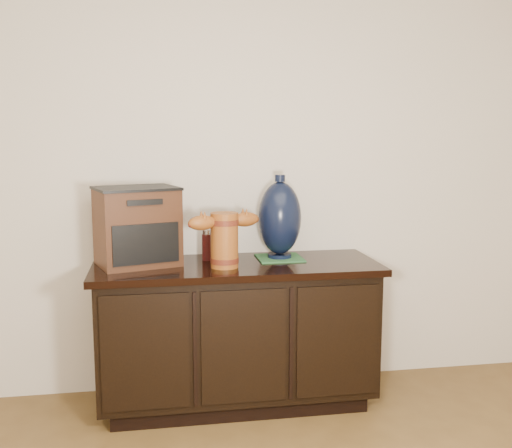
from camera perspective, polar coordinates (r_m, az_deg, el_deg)
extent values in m
plane|color=beige|center=(3.28, -2.57, 6.59)|extent=(4.50, 0.00, 4.50)
cube|color=black|center=(3.31, -1.82, -15.96)|extent=(1.29, 0.45, 0.08)
cube|color=black|center=(3.17, -1.85, -10.04)|extent=(1.40, 0.50, 0.64)
cube|color=black|center=(3.08, -1.88, -4.08)|extent=(1.46, 0.56, 0.03)
cube|color=black|center=(2.91, -10.50, -11.96)|extent=(0.41, 0.01, 0.56)
cube|color=black|center=(2.94, -1.16, -11.61)|extent=(0.41, 0.01, 0.56)
cube|color=black|center=(3.03, 7.75, -11.00)|extent=(0.41, 0.01, 0.56)
cylinder|color=#9B531C|center=(2.97, -3.03, -1.55)|extent=(0.17, 0.17, 0.27)
cylinder|color=#38100A|center=(2.99, -3.01, -3.45)|extent=(0.18, 0.18, 0.03)
cylinder|color=#38100A|center=(2.95, -3.04, 0.19)|extent=(0.18, 0.18, 0.03)
ellipsoid|color=#9B531C|center=(2.90, -5.15, 0.12)|extent=(0.16, 0.11, 0.07)
ellipsoid|color=#9B531C|center=(3.00, -1.00, 0.44)|extent=(0.16, 0.11, 0.07)
cube|color=#3D1F0F|center=(3.08, -11.27, -0.31)|extent=(0.46, 0.41, 0.38)
cube|color=black|center=(2.94, -10.42, -1.89)|extent=(0.32, 0.10, 0.20)
cube|color=black|center=(3.06, -11.38, 3.36)|extent=(0.47, 0.42, 0.01)
cube|color=#2B5F32|center=(3.20, 2.26, -3.24)|extent=(0.24, 0.24, 0.01)
cylinder|color=black|center=(3.20, 2.26, -3.02)|extent=(0.13, 0.13, 0.02)
ellipsoid|color=black|center=(3.16, 2.28, 0.57)|extent=(0.23, 0.23, 0.39)
cylinder|color=black|center=(3.14, 2.30, 4.38)|extent=(0.05, 0.05, 0.04)
cylinder|color=#55100E|center=(3.16, -4.66, -2.21)|extent=(0.06, 0.06, 0.14)
cylinder|color=silver|center=(3.14, -4.68, -0.75)|extent=(0.05, 0.05, 0.02)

